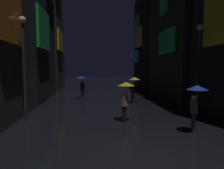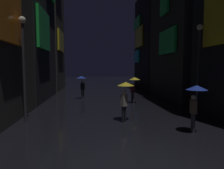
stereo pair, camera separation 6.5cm
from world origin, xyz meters
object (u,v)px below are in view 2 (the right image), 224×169
(pedestrian_foreground_left_blue, at_px, (82,81))
(pedestrian_foreground_right_blue, at_px, (196,95))
(pedestrian_midstreet_centre_yellow, at_px, (125,91))
(streetlamp_right_near, at_px, (199,59))
(streetlamp_left_near, at_px, (23,57))
(pedestrian_midstreet_left_yellow, at_px, (134,83))

(pedestrian_foreground_left_blue, height_order, pedestrian_foreground_right_blue, same)
(pedestrian_foreground_left_blue, distance_m, pedestrian_foreground_right_blue, 11.72)
(pedestrian_midstreet_centre_yellow, relative_size, streetlamp_right_near, 0.39)
(streetlamp_left_near, bearing_deg, pedestrian_foreground_left_blue, 71.57)
(pedestrian_foreground_left_blue, bearing_deg, pedestrian_midstreet_left_yellow, -33.38)
(pedestrian_midstreet_left_yellow, height_order, pedestrian_foreground_right_blue, same)
(streetlamp_right_near, distance_m, streetlamp_left_near, 10.04)
(pedestrian_midstreet_centre_yellow, height_order, pedestrian_foreground_right_blue, same)
(pedestrian_midstreet_centre_yellow, relative_size, pedestrian_foreground_right_blue, 1.00)
(streetlamp_right_near, bearing_deg, streetlamp_left_near, -175.10)
(pedestrian_midstreet_left_yellow, height_order, streetlamp_right_near, streetlamp_right_near)
(pedestrian_foreground_left_blue, xyz_separation_m, pedestrian_midstreet_left_yellow, (4.30, -2.83, 0.00))
(pedestrian_midstreet_left_yellow, relative_size, pedestrian_foreground_right_blue, 1.00)
(streetlamp_left_near, bearing_deg, pedestrian_midstreet_left_yellow, 35.70)
(pedestrian_midstreet_left_yellow, bearing_deg, pedestrian_midstreet_centre_yellow, -107.00)
(pedestrian_midstreet_left_yellow, bearing_deg, pedestrian_foreground_right_blue, -82.01)
(streetlamp_right_near, bearing_deg, pedestrian_midstreet_left_yellow, 127.13)
(pedestrian_foreground_left_blue, relative_size, pedestrian_midstreet_left_yellow, 1.00)
(pedestrian_foreground_right_blue, bearing_deg, pedestrian_midstreet_centre_yellow, 140.80)
(pedestrian_foreground_left_blue, bearing_deg, pedestrian_foreground_right_blue, -62.76)
(pedestrian_midstreet_centre_yellow, height_order, pedestrian_foreground_left_blue, same)
(streetlamp_left_near, bearing_deg, pedestrian_foreground_right_blue, -18.30)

